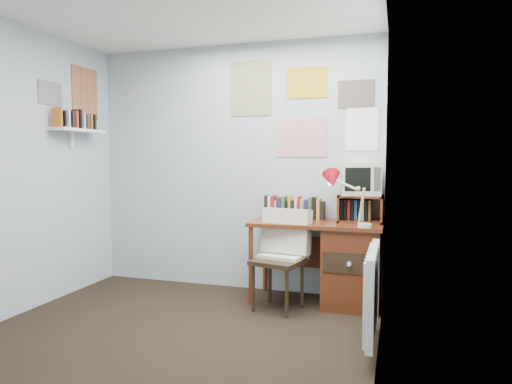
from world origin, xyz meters
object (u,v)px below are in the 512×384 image
(desk_chair, at_px, (278,262))
(crt_tv, at_px, (359,177))
(desk, at_px, (346,262))
(tv_riser, at_px, (361,209))
(radiator, at_px, (373,291))
(wall_shelf, at_px, (78,130))
(desk_lamp, at_px, (365,202))

(desk_chair, height_order, crt_tv, crt_tv)
(desk, xyz_separation_m, tv_riser, (0.12, 0.11, 0.48))
(desk_chair, height_order, radiator, desk_chair)
(tv_riser, relative_size, wall_shelf, 0.65)
(tv_riser, relative_size, radiator, 0.50)
(desk_lamp, relative_size, radiator, 0.55)
(desk_chair, xyz_separation_m, desk_lamp, (0.74, 0.09, 0.54))
(desk_chair, bearing_deg, wall_shelf, -164.72)
(desk_lamp, xyz_separation_m, radiator, (0.11, -0.71, -0.56))
(crt_tv, xyz_separation_m, wall_shelf, (-2.67, -0.51, 0.45))
(tv_riser, height_order, wall_shelf, wall_shelf)
(crt_tv, relative_size, wall_shelf, 0.56)
(crt_tv, height_order, radiator, crt_tv)
(desk_lamp, height_order, tv_riser, desk_lamp)
(desk_lamp, distance_m, wall_shelf, 2.83)
(wall_shelf, bearing_deg, tv_riser, 10.32)
(desk_chair, bearing_deg, tv_riser, 44.69)
(desk_chair, distance_m, crt_tv, 1.08)
(tv_riser, height_order, radiator, tv_riser)
(tv_riser, xyz_separation_m, crt_tv, (-0.02, 0.02, 0.29))
(desk, xyz_separation_m, wall_shelf, (-2.57, -0.38, 1.21))
(desk_chair, xyz_separation_m, radiator, (0.85, -0.62, -0.02))
(tv_riser, bearing_deg, radiator, -80.72)
(desk, relative_size, tv_riser, 3.00)
(desk_chair, relative_size, desk_lamp, 1.99)
(desk_chair, distance_m, radiator, 1.05)
(tv_riser, bearing_deg, desk_chair, -148.46)
(desk_lamp, distance_m, tv_riser, 0.35)
(radiator, xyz_separation_m, wall_shelf, (-2.86, 0.55, 1.20))
(desk, bearing_deg, crt_tv, 52.85)
(desk_chair, distance_m, desk_lamp, 0.92)
(desk_lamp, bearing_deg, radiator, -68.85)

